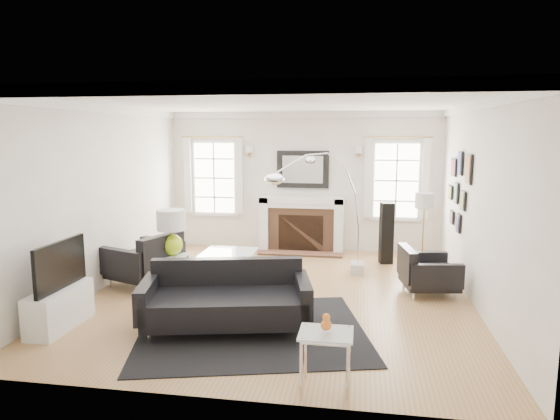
% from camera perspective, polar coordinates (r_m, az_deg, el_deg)
% --- Properties ---
extents(floor, '(6.00, 6.00, 0.00)m').
position_cam_1_polar(floor, '(7.52, -0.10, -9.61)').
color(floor, olive).
rests_on(floor, ground).
extents(back_wall, '(5.50, 0.04, 2.80)m').
position_cam_1_polar(back_wall, '(10.16, 2.64, 3.27)').
color(back_wall, white).
rests_on(back_wall, floor).
extents(front_wall, '(5.50, 0.04, 2.80)m').
position_cam_1_polar(front_wall, '(4.32, -6.59, -4.29)').
color(front_wall, white).
rests_on(front_wall, floor).
extents(left_wall, '(0.04, 6.00, 2.80)m').
position_cam_1_polar(left_wall, '(8.11, -19.65, 1.38)').
color(left_wall, white).
rests_on(left_wall, floor).
extents(right_wall, '(0.04, 6.00, 2.80)m').
position_cam_1_polar(right_wall, '(7.29, 21.75, 0.48)').
color(right_wall, white).
rests_on(right_wall, floor).
extents(ceiling, '(5.50, 6.00, 0.02)m').
position_cam_1_polar(ceiling, '(7.15, -0.11, 12.20)').
color(ceiling, white).
rests_on(ceiling, back_wall).
extents(crown_molding, '(5.50, 6.00, 0.12)m').
position_cam_1_polar(crown_molding, '(7.15, -0.11, 11.72)').
color(crown_molding, white).
rests_on(crown_molding, back_wall).
extents(fireplace, '(1.70, 0.69, 1.11)m').
position_cam_1_polar(fireplace, '(10.07, 2.47, -1.71)').
color(fireplace, white).
rests_on(fireplace, floor).
extents(mantel_mirror, '(1.05, 0.07, 0.75)m').
position_cam_1_polar(mantel_mirror, '(10.09, 2.62, 4.66)').
color(mantel_mirror, black).
rests_on(mantel_mirror, back_wall).
extents(window_left, '(1.24, 0.15, 1.62)m').
position_cam_1_polar(window_left, '(10.48, -7.51, 3.69)').
color(window_left, white).
rests_on(window_left, back_wall).
extents(window_right, '(1.24, 0.15, 1.62)m').
position_cam_1_polar(window_right, '(10.06, 13.15, 3.33)').
color(window_right, white).
rests_on(window_right, back_wall).
extents(gallery_wall, '(0.04, 1.73, 1.29)m').
position_cam_1_polar(gallery_wall, '(8.53, 19.74, 2.61)').
color(gallery_wall, black).
rests_on(gallery_wall, right_wall).
extents(tv_unit, '(0.35, 1.00, 1.09)m').
position_cam_1_polar(tv_unit, '(6.76, -23.87, -9.60)').
color(tv_unit, white).
rests_on(tv_unit, floor).
extents(area_rug, '(3.15, 2.83, 0.01)m').
position_cam_1_polar(area_rug, '(6.22, -3.21, -13.58)').
color(area_rug, black).
rests_on(area_rug, floor).
extents(sofa, '(2.16, 1.33, 0.66)m').
position_cam_1_polar(sofa, '(6.22, -6.15, -10.17)').
color(sofa, black).
rests_on(sofa, floor).
extents(armchair_left, '(1.20, 1.27, 0.69)m').
position_cam_1_polar(armchair_left, '(8.13, -15.05, -5.69)').
color(armchair_left, black).
rests_on(armchair_left, floor).
extents(armchair_right, '(0.89, 0.96, 0.58)m').
position_cam_1_polar(armchair_right, '(7.77, 16.28, -6.89)').
color(armchair_right, black).
rests_on(armchair_right, floor).
extents(coffee_table, '(0.87, 0.87, 0.39)m').
position_cam_1_polar(coffee_table, '(8.50, -5.88, -4.99)').
color(coffee_table, silver).
rests_on(coffee_table, floor).
extents(side_table_left, '(0.45, 0.45, 0.49)m').
position_cam_1_polar(side_table_left, '(7.98, -12.18, -5.80)').
color(side_table_left, silver).
rests_on(side_table_left, floor).
extents(nesting_table, '(0.50, 0.42, 0.55)m').
position_cam_1_polar(nesting_table, '(4.81, 5.26, -15.04)').
color(nesting_table, silver).
rests_on(nesting_table, floor).
extents(gourd_lamp, '(0.45, 0.45, 0.72)m').
position_cam_1_polar(gourd_lamp, '(7.87, -12.30, -2.17)').
color(gourd_lamp, '#B9E01C').
rests_on(gourd_lamp, side_table_left).
extents(orange_vase, '(0.10, 0.10, 0.16)m').
position_cam_1_polar(orange_vase, '(4.73, 5.30, -12.72)').
color(orange_vase, orange).
rests_on(orange_vase, nesting_table).
extents(arc_floor_lamp, '(1.52, 1.40, 2.15)m').
position_cam_1_polar(arc_floor_lamp, '(7.96, 4.49, -0.01)').
color(arc_floor_lamp, silver).
rests_on(arc_floor_lamp, floor).
extents(stick_floor_lamp, '(0.29, 0.29, 1.45)m').
position_cam_1_polar(stick_floor_lamp, '(8.13, 16.19, 0.52)').
color(stick_floor_lamp, '#AF873C').
rests_on(stick_floor_lamp, floor).
extents(speaker_tower, '(0.27, 0.27, 1.12)m').
position_cam_1_polar(speaker_tower, '(9.34, 12.06, -2.60)').
color(speaker_tower, black).
rests_on(speaker_tower, floor).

